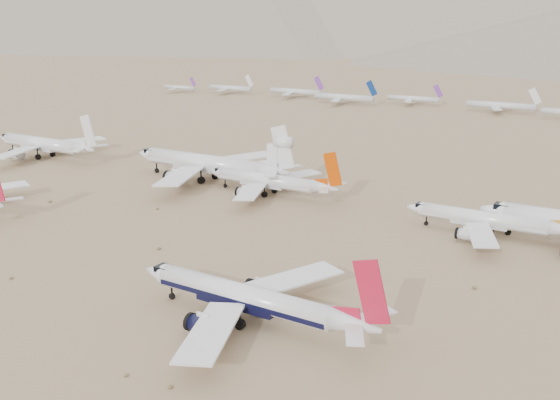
% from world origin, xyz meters
% --- Properties ---
extents(ground, '(7000.00, 7000.00, 0.00)m').
position_xyz_m(ground, '(0.00, 0.00, 0.00)').
color(ground, '#7C6148').
rests_on(ground, ground).
extents(main_airliner, '(47.32, 46.22, 16.70)m').
position_xyz_m(main_airliner, '(9.31, -4.64, 4.59)').
color(main_airliner, white).
rests_on(main_airliner, ground).
extents(row2_gold_tail, '(41.33, 40.42, 14.72)m').
position_xyz_m(row2_gold_tail, '(32.49, 65.04, 4.11)').
color(row2_gold_tail, white).
rests_on(row2_gold_tail, ground).
extents(row2_orange_tail, '(44.74, 43.77, 15.96)m').
position_xyz_m(row2_orange_tail, '(-34.16, 68.41, 4.48)').
color(row2_orange_tail, white).
rests_on(row2_orange_tail, ground).
extents(row2_white_trijet, '(60.79, 59.42, 21.54)m').
position_xyz_m(row2_white_trijet, '(-60.12, 72.32, 6.24)').
color(row2_white_trijet, white).
rests_on(row2_white_trijet, ground).
extents(row2_white_twin, '(53.55, 52.40, 19.13)m').
position_xyz_m(row2_white_twin, '(-138.83, 67.97, 5.39)').
color(row2_white_twin, white).
rests_on(row2_white_twin, ground).
extents(desert_scrub, '(261.14, 129.26, 0.63)m').
position_xyz_m(desert_scrub, '(-3.45, -29.40, 0.28)').
color(desert_scrub, brown).
rests_on(desert_scrub, ground).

